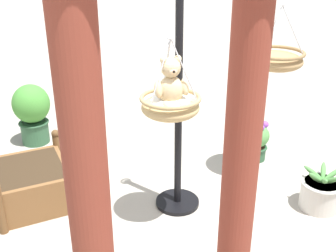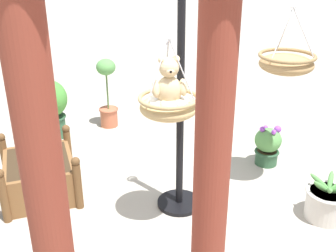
# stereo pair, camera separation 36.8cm
# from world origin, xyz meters

# --- Properties ---
(ground_plane) EXTENTS (40.00, 40.00, 0.00)m
(ground_plane) POSITION_xyz_m (0.00, 0.00, 0.00)
(ground_plane) COLOR #A8A093
(display_pole_central) EXTENTS (0.44, 0.44, 2.28)m
(display_pole_central) POSITION_xyz_m (-0.12, -0.04, 0.69)
(display_pole_central) COLOR black
(display_pole_central) RESTS_ON ground
(hanging_basket_with_teddy) EXTENTS (0.52, 0.52, 0.69)m
(hanging_basket_with_teddy) POSITION_xyz_m (0.03, 0.21, 1.19)
(hanging_basket_with_teddy) COLOR tan
(teddy_bear) EXTENTS (0.29, 0.26, 0.43)m
(teddy_bear) POSITION_xyz_m (0.03, 0.23, 1.37)
(teddy_bear) COLOR #D1B789
(hanging_basket_left_high) EXTENTS (0.56, 0.56, 0.65)m
(hanging_basket_left_high) POSITION_xyz_m (-1.23, -0.29, 1.37)
(hanging_basket_left_high) COLOR #A37F51
(greenhouse_pillar_left) EXTENTS (0.36, 0.36, 2.70)m
(greenhouse_pillar_left) POSITION_xyz_m (0.85, 1.78, 1.30)
(greenhouse_pillar_left) COLOR brown
(greenhouse_pillar_left) RESTS_ON ground
(greenhouse_pillar_far_back) EXTENTS (0.37, 0.37, 2.59)m
(greenhouse_pillar_far_back) POSITION_xyz_m (0.02, 1.56, 1.25)
(greenhouse_pillar_far_back) COLOR brown
(greenhouse_pillar_far_back) RESTS_ON ground
(wooden_planter_box) EXTENTS (0.90, 0.99, 0.57)m
(wooden_planter_box) POSITION_xyz_m (1.27, -0.50, 0.22)
(wooden_planter_box) COLOR brown
(wooden_planter_box) RESTS_ON ground
(potted_plant_fern_front) EXTENTS (0.31, 0.31, 0.50)m
(potted_plant_fern_front) POSITION_xyz_m (-1.32, -0.70, 0.25)
(potted_plant_fern_front) COLOR #2D5638
(potted_plant_fern_front) RESTS_ON ground
(potted_plant_flowering_red) EXTENTS (0.48, 0.48, 0.80)m
(potted_plant_flowering_red) POSITION_xyz_m (1.27, -1.91, 0.44)
(potted_plant_flowering_red) COLOR #2D5638
(potted_plant_flowering_red) RESTS_ON ground
(potted_plant_bushy_green) EXTENTS (0.28, 0.28, 0.99)m
(potted_plant_bushy_green) POSITION_xyz_m (0.50, -2.14, 0.48)
(potted_plant_bushy_green) COLOR #BC6042
(potted_plant_bushy_green) RESTS_ON ground
(potted_plant_conical_shrub) EXTENTS (0.42, 0.42, 0.44)m
(potted_plant_conical_shrub) POSITION_xyz_m (-1.48, 0.40, 0.18)
(potted_plant_conical_shrub) COLOR beige
(potted_plant_conical_shrub) RESTS_ON ground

